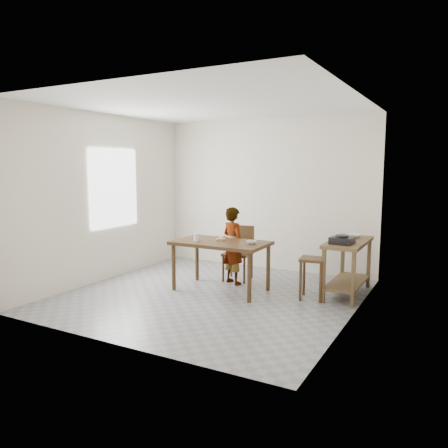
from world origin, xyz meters
The scene contains 17 objects.
floor centered at (0.00, 0.00, -0.02)m, with size 4.00×4.00×0.04m, color gray.
ceiling centered at (0.00, 0.00, 2.72)m, with size 4.00×4.00×0.04m, color white.
wall_back centered at (0.00, 2.02, 1.35)m, with size 4.00×0.04×2.70m, color #EFE6D0.
wall_front centered at (0.00, -2.02, 1.35)m, with size 4.00×0.04×2.70m, color #EFE6D0.
wall_left centered at (-2.02, 0.00, 1.35)m, with size 0.04×4.00×2.70m, color #EFE6D0.
wall_right centered at (2.02, 0.00, 1.35)m, with size 0.04×4.00×2.70m, color #EFE6D0.
window_pane centered at (-1.97, 0.20, 1.50)m, with size 0.02×1.10×1.30m, color white.
dining_table centered at (0.00, 0.30, 0.38)m, with size 1.40×0.80×0.75m, color #412A16, non-canonical shape.
prep_counter centered at (1.72, 1.00, 0.40)m, with size 0.50×1.20×0.80m, color brown, non-canonical shape.
child centered at (-0.02, 0.74, 0.61)m, with size 0.45×0.29×1.23m, color silver.
dining_chair centered at (-0.05, 0.97, 0.44)m, with size 0.43×0.43×0.88m, color #412A16, non-canonical shape.
stool centered at (1.34, 0.54, 0.30)m, with size 0.33×0.33×0.59m, color #412A16, non-canonical shape.
glass_tumbler centered at (-0.33, 0.16, 0.81)m, with size 0.09×0.09×0.11m, color white.
small_bowl centered at (0.49, 0.33, 0.77)m, with size 0.15×0.15×0.05m, color silver.
banana centered at (-0.03, 0.36, 0.78)m, with size 0.17×0.12×0.06m, color yellow, non-canonical shape.
serving_bowl centered at (1.72, 1.28, 0.83)m, with size 0.24×0.24×0.06m, color silver.
gas_burner centered at (1.70, 0.68, 0.85)m, with size 0.29×0.29×0.10m, color black.
Camera 1 is at (3.12, -5.30, 1.87)m, focal length 35.00 mm.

